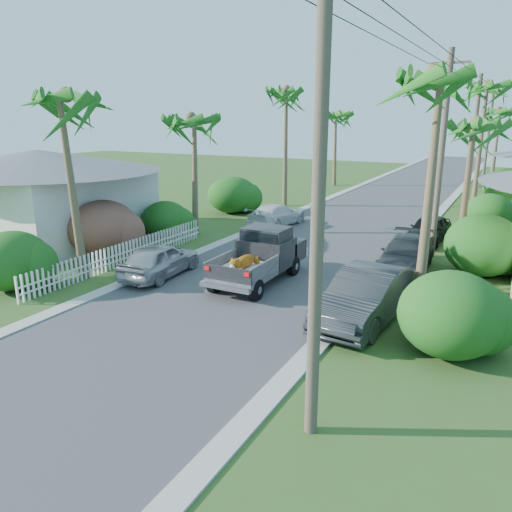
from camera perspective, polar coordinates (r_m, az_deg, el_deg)
The scene contains 32 objects.
ground at distance 15.00m, azimuth -11.27°, elevation -9.28°, with size 120.00×120.00×0.00m, color #35511E.
road at distance 37.03m, azimuth 13.76°, elevation 5.57°, with size 8.00×100.00×0.02m, color #38383A.
curb_left at distance 38.27m, azimuth 7.50°, elevation 6.24°, with size 0.60×100.00×0.06m, color #A5A39E.
curb_right at distance 36.25m, azimuth 20.37°, elevation 4.86°, with size 0.60×100.00×0.06m, color #A5A39E.
pickup_truck at distance 19.57m, azimuth 0.80°, elevation 0.16°, with size 1.98×5.12×2.06m.
parked_car_rn at distance 15.97m, azimuth 12.50°, elevation -4.56°, with size 1.75×5.03×1.66m, color #2A2C2E.
parked_car_rm at distance 21.58m, azimuth 16.78°, elevation 0.10°, with size 1.95×4.81×1.39m, color #2C2F31.
parked_car_rf at distance 26.86m, azimuth 19.14°, elevation 2.87°, with size 1.61×4.00×1.36m, color black.
parked_car_ln at distance 20.36m, azimuth -10.93°, elevation -0.46°, with size 1.62×4.02×1.37m, color #A5A6AC.
parked_car_lf at distance 29.39m, azimuth 2.38°, elevation 4.70°, with size 1.79×4.40×1.28m, color silver.
palm_l_a at distance 20.12m, azimuth -21.22°, elevation 16.63°, with size 4.40×4.40×8.20m.
palm_l_b at distance 27.30m, azimuth -7.22°, elevation 15.38°, with size 4.40×4.40×7.40m.
palm_l_c at distance 35.67m, azimuth 3.49°, elevation 18.37°, with size 4.40×4.40×9.20m.
palm_l_d at distance 46.98m, azimuth 9.19°, elevation 15.78°, with size 4.40×4.40×7.70m.
palm_r_a at distance 16.65m, azimuth 20.34°, elevation 18.80°, with size 4.40×4.40×8.70m.
palm_r_b at distance 25.52m, azimuth 23.65°, elevation 13.77°, with size 4.40×4.40×7.20m.
palm_r_c at distance 36.57m, azimuth 24.93°, elevation 17.25°, with size 4.40×4.40×9.40m.
palm_r_d at distance 50.48m, azimuth 26.15°, elevation 14.75°, with size 4.40×4.40×8.00m.
shrub_l_a at distance 20.54m, azimuth -26.17°, elevation -0.48°, with size 2.60×2.86×2.20m, color #1E4A15.
shrub_l_b at distance 23.86m, azimuth -17.07°, elevation 3.03°, with size 3.00×3.30×2.60m, color #AA1842.
shrub_l_c at distance 26.58m, azimuth -10.37°, elevation 4.06°, with size 2.40×2.64×2.00m, color #1E4A15.
shrub_l_d at distance 33.39m, azimuth -2.72°, elevation 7.01°, with size 3.20×3.52×2.40m, color #1E4A15.
shrub_r_a at distance 14.42m, azimuth 21.39°, elevation -6.19°, with size 2.80×3.08×2.30m, color #1E4A15.
shrub_r_b at distance 22.03m, azimuth 24.51°, elevation 1.14°, with size 3.00×3.30×2.50m, color #1E4A15.
shrub_r_c at distance 30.90m, azimuth 25.11°, elevation 4.54°, with size 2.60×2.86×2.10m, color #1E4A15.
shrub_r_d at distance 40.74m, azimuth 26.72°, elevation 7.09°, with size 3.20×3.52×2.60m, color #1E4A15.
picket_fence at distance 22.48m, azimuth -14.52°, elevation 0.36°, with size 0.10×11.00×1.00m, color white.
house_left at distance 28.19m, azimuth -23.38°, elevation 6.01°, with size 9.00×8.00×4.60m.
utility_pole_a at distance 9.16m, azimuth 7.10°, elevation 5.12°, with size 1.60×0.26×9.00m.
utility_pole_b at distance 23.70m, azimuth 20.42°, elevation 10.75°, with size 1.60×0.26×9.00m.
utility_pole_c at distance 38.60m, azimuth 23.61°, elevation 12.00°, with size 1.60×0.26×9.00m.
utility_pole_d at distance 53.55m, azimuth 25.03°, elevation 12.54°, with size 1.60×0.26×9.00m.
Camera 1 is at (8.77, -10.43, 6.27)m, focal length 35.00 mm.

